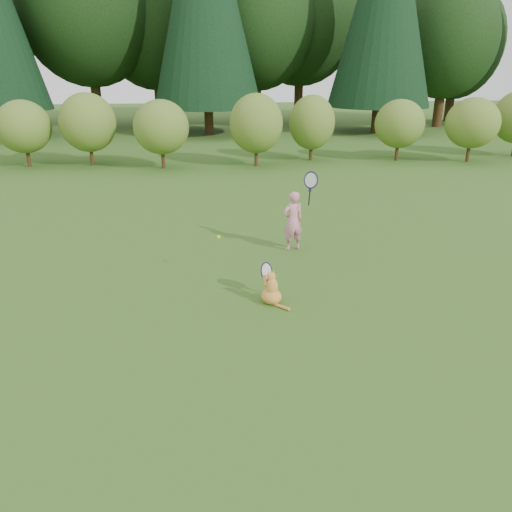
{
  "coord_description": "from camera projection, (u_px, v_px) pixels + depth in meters",
  "views": [
    {
      "loc": [
        -0.78,
        -6.92,
        3.65
      ],
      "look_at": [
        0.2,
        0.8,
        0.7
      ],
      "focal_mm": 35.0,
      "sensor_mm": 36.0,
      "label": 1
    }
  ],
  "objects": [
    {
      "name": "ground",
      "position": [
        250.0,
        316.0,
        7.81
      ],
      "size": [
        100.0,
        100.0,
        0.0
      ],
      "primitive_type": "plane",
      "color": "#295518",
      "rests_on": "ground"
    },
    {
      "name": "cat",
      "position": [
        271.0,
        286.0,
        8.18
      ],
      "size": [
        0.5,
        0.82,
        0.75
      ],
      "rotation": [
        0.0,
        0.0,
        0.28
      ],
      "color": "orange",
      "rests_on": "ground"
    },
    {
      "name": "child",
      "position": [
        293.0,
        220.0,
        10.43
      ],
      "size": [
        0.75,
        0.52,
        1.89
      ],
      "rotation": [
        0.0,
        0.0,
        3.43
      ],
      "color": "pink",
      "rests_on": "ground"
    },
    {
      "name": "tennis_ball",
      "position": [
        218.0,
        237.0,
        9.01
      ],
      "size": [
        0.07,
        0.07,
        0.07
      ],
      "color": "yellow",
      "rests_on": "ground"
    },
    {
      "name": "shrub_row",
      "position": [
        211.0,
        129.0,
        19.37
      ],
      "size": [
        28.0,
        3.0,
        2.8
      ],
      "primitive_type": null,
      "color": "olive",
      "rests_on": "ground"
    }
  ]
}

